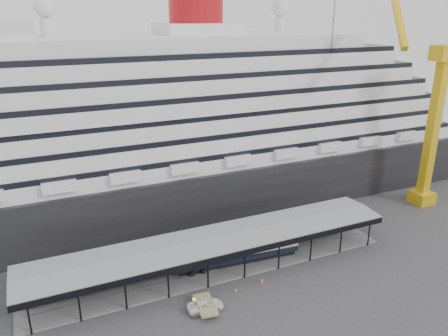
% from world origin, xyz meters
% --- Properties ---
extents(ground, '(200.00, 200.00, 0.00)m').
position_xyz_m(ground, '(0.00, 0.00, 0.00)').
color(ground, '#363639').
rests_on(ground, ground).
extents(cruise_ship, '(130.00, 30.00, 43.90)m').
position_xyz_m(cruise_ship, '(0.05, 32.00, 18.35)').
color(cruise_ship, black).
rests_on(cruise_ship, ground).
extents(platform_canopy, '(56.00, 9.18, 5.30)m').
position_xyz_m(platform_canopy, '(0.00, 5.00, 2.36)').
color(platform_canopy, slate).
rests_on(platform_canopy, ground).
extents(crane_yellow, '(23.83, 18.78, 47.60)m').
position_xyz_m(crane_yellow, '(47.06, 10.54, 19.96)').
color(crane_yellow, gold).
rests_on(crane_yellow, ground).
extents(port_truck, '(4.99, 2.75, 1.32)m').
position_xyz_m(port_truck, '(-5.11, -3.58, 0.66)').
color(port_truck, white).
rests_on(port_truck, ground).
extents(pullman_carriage, '(19.78, 4.20, 19.28)m').
position_xyz_m(pullman_carriage, '(3.77, 5.00, 2.37)').
color(pullman_carriage, black).
rests_on(pullman_carriage, ground).
extents(traffic_cone_left, '(0.38, 0.38, 0.70)m').
position_xyz_m(traffic_cone_left, '(-6.47, -2.77, 0.35)').
color(traffic_cone_left, orange).
rests_on(traffic_cone_left, ground).
extents(traffic_cone_mid, '(0.49, 0.49, 0.83)m').
position_xyz_m(traffic_cone_mid, '(4.53, -1.35, 0.41)').
color(traffic_cone_mid, '#ED3F0D').
rests_on(traffic_cone_mid, ground).
extents(traffic_cone_right, '(0.41, 0.41, 0.74)m').
position_xyz_m(traffic_cone_right, '(0.12, -1.85, 0.37)').
color(traffic_cone_right, red).
rests_on(traffic_cone_right, ground).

